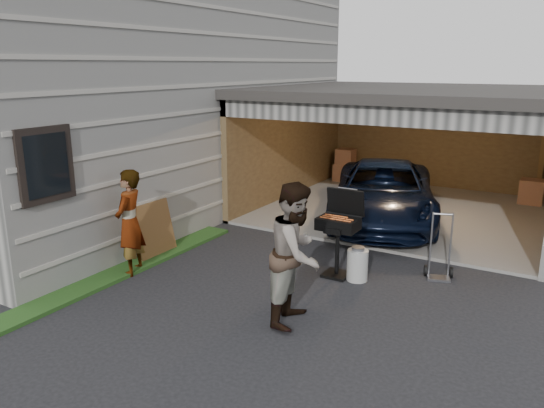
{
  "coord_description": "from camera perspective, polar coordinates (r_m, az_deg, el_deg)",
  "views": [
    {
      "loc": [
        4.15,
        -5.6,
        3.4
      ],
      "look_at": [
        -0.19,
        1.73,
        1.15
      ],
      "focal_mm": 35.0,
      "sensor_mm": 36.0,
      "label": 1
    }
  ],
  "objects": [
    {
      "name": "groundcover_strip",
      "position": [
        8.58,
        -21.99,
        -9.5
      ],
      "size": [
        0.5,
        8.0,
        0.06
      ],
      "primitive_type": "cube",
      "color": "#193814",
      "rests_on": "ground"
    },
    {
      "name": "bbq_grill",
      "position": [
        8.69,
        7.21,
        -2.41
      ],
      "size": [
        0.64,
        0.56,
        1.43
      ],
      "color": "black",
      "rests_on": "ground"
    },
    {
      "name": "plywood_panel",
      "position": [
        9.84,
        -12.53,
        -2.74
      ],
      "size": [
        0.25,
        0.9,
        0.99
      ],
      "primitive_type": "cube",
      "rotation": [
        0.0,
        -0.21,
        0.0
      ],
      "color": "brown",
      "rests_on": "ground"
    },
    {
      "name": "house",
      "position": [
        13.99,
        -16.31,
        11.55
      ],
      "size": [
        7.0,
        11.0,
        5.5
      ],
      "primitive_type": "cube",
      "color": "#474744",
      "rests_on": "ground"
    },
    {
      "name": "man",
      "position": [
        7.07,
        2.64,
        -5.35
      ],
      "size": [
        0.86,
        1.03,
        1.94
      ],
      "primitive_type": "imported",
      "rotation": [
        0.0,
        0.0,
        1.71
      ],
      "color": "#412C19",
      "rests_on": "ground"
    },
    {
      "name": "ground",
      "position": [
        7.76,
        -5.44,
        -11.27
      ],
      "size": [
        80.0,
        80.0,
        0.0
      ],
      "primitive_type": "plane",
      "color": "black",
      "rests_on": "ground"
    },
    {
      "name": "propane_tank",
      "position": [
        8.74,
        9.17,
        -6.51
      ],
      "size": [
        0.43,
        0.43,
        0.51
      ],
      "primitive_type": "cylinder",
      "rotation": [
        0.0,
        0.0,
        0.32
      ],
      "color": "#B3B4B0",
      "rests_on": "ground"
    },
    {
      "name": "woman",
      "position": [
        9.01,
        -15.07,
        -1.95
      ],
      "size": [
        0.62,
        0.75,
        1.77
      ],
      "primitive_type": "imported",
      "rotation": [
        0.0,
        0.0,
        -1.23
      ],
      "color": "#A2ADCC",
      "rests_on": "ground"
    },
    {
      "name": "minivan",
      "position": [
        11.8,
        11.89,
        0.95
      ],
      "size": [
        3.47,
        5.05,
        1.28
      ],
      "primitive_type": "imported",
      "rotation": [
        0.0,
        0.0,
        0.32
      ],
      "color": "black",
      "rests_on": "ground"
    },
    {
      "name": "garage",
      "position": [
        12.94,
        15.32,
        7.47
      ],
      "size": [
        6.8,
        6.3,
        2.9
      ],
      "color": "#605E59",
      "rests_on": "ground"
    },
    {
      "name": "hand_truck",
      "position": [
        9.14,
        17.53,
        -6.35
      ],
      "size": [
        0.49,
        0.44,
        1.1
      ],
      "rotation": [
        0.0,
        0.0,
        0.32
      ],
      "color": "slate",
      "rests_on": "ground"
    }
  ]
}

